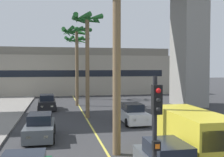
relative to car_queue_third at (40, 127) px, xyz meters
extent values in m
cube|color=#DBCC4C|center=(3.55, 5.11, -0.72)|extent=(0.14, 56.00, 0.01)
cube|color=gray|center=(16.11, 12.23, 6.79)|extent=(2.80, 4.40, 15.02)
cube|color=#BCB29E|center=(3.55, 29.41, 2.44)|extent=(32.31, 8.00, 6.33)
cube|color=gray|center=(3.55, 29.41, 6.21)|extent=(31.66, 7.20, 1.20)
cube|color=black|center=(3.55, 25.39, 2.76)|extent=(29.08, 0.04, 1.00)
cube|color=black|center=(5.18, -7.59, 0.54)|extent=(1.40, 2.06, 0.60)
cube|color=#4C5156|center=(0.00, -0.03, -0.14)|extent=(1.76, 4.12, 0.80)
cube|color=black|center=(0.00, 0.12, 0.54)|extent=(1.42, 2.07, 0.60)
cube|color=#F2EDCC|center=(0.44, -2.05, -0.09)|extent=(0.24, 0.08, 0.14)
cube|color=#F2EDCC|center=(-0.50, -2.04, -0.09)|extent=(0.24, 0.08, 0.14)
cylinder|color=black|center=(0.79, -1.31, -0.40)|extent=(0.23, 0.64, 0.64)
cylinder|color=black|center=(-0.83, -1.29, -0.40)|extent=(0.23, 0.64, 0.64)
cylinder|color=black|center=(0.82, 1.23, -0.40)|extent=(0.23, 0.64, 0.64)
cylinder|color=black|center=(-0.79, 1.25, -0.40)|extent=(0.23, 0.64, 0.64)
cube|color=white|center=(6.96, 3.55, -0.14)|extent=(1.71, 4.10, 0.80)
cube|color=black|center=(6.96, 3.70, 0.54)|extent=(1.40, 2.05, 0.60)
cube|color=#F2EDCC|center=(7.43, 1.54, -0.09)|extent=(0.24, 0.08, 0.14)
cube|color=#F2EDCC|center=(6.49, 1.54, -0.09)|extent=(0.24, 0.08, 0.14)
cylinder|color=black|center=(7.77, 2.28, -0.40)|extent=(0.22, 0.64, 0.64)
cylinder|color=black|center=(6.15, 2.28, -0.40)|extent=(0.22, 0.64, 0.64)
cylinder|color=black|center=(7.76, 4.82, -0.40)|extent=(0.22, 0.64, 0.64)
cylinder|color=black|center=(6.15, 4.82, -0.40)|extent=(0.22, 0.64, 0.64)
cube|color=black|center=(0.04, 11.98, -0.14)|extent=(1.86, 4.16, 0.80)
cube|color=black|center=(0.04, 12.13, 0.54)|extent=(1.47, 2.10, 0.60)
cube|color=#F2EDCC|center=(0.59, 9.99, -0.09)|extent=(0.24, 0.09, 0.14)
cube|color=#F2EDCC|center=(-0.35, 9.96, -0.09)|extent=(0.24, 0.09, 0.14)
cylinder|color=black|center=(0.90, 10.74, -0.40)|extent=(0.24, 0.65, 0.64)
cylinder|color=black|center=(-0.71, 10.68, -0.40)|extent=(0.24, 0.65, 0.64)
cylinder|color=black|center=(0.80, 13.28, -0.40)|extent=(0.24, 0.65, 0.64)
cylinder|color=black|center=(-0.81, 13.22, -0.40)|extent=(0.24, 0.65, 0.64)
cube|color=yellow|center=(7.20, -5.63, 0.59)|extent=(2.06, 5.22, 2.10)
cube|color=black|center=(7.17, -8.19, 0.94)|extent=(1.80, 0.10, 0.80)
cylinder|color=black|center=(8.17, -4.08, -0.34)|extent=(0.27, 0.76, 0.76)
cylinder|color=black|center=(6.27, -4.06, -0.34)|extent=(0.27, 0.76, 0.76)
cylinder|color=black|center=(3.54, -10.61, 1.38)|extent=(0.12, 0.12, 4.20)
cube|color=black|center=(3.54, -10.75, 2.88)|extent=(0.24, 0.20, 0.76)
sphere|color=red|center=(3.54, -10.85, 3.12)|extent=(0.14, 0.14, 0.14)
sphere|color=black|center=(3.54, -10.85, 2.88)|extent=(0.14, 0.14, 0.14)
sphere|color=black|center=(3.54, -10.85, 2.64)|extent=(0.14, 0.14, 0.14)
cube|color=black|center=(3.54, -10.73, 1.68)|extent=(0.20, 0.16, 0.24)
cube|color=orange|center=(3.54, -10.81, 1.68)|extent=(0.12, 0.03, 0.12)
cylinder|color=brown|center=(3.91, 21.70, 3.47)|extent=(0.46, 0.46, 8.38)
sphere|color=#236028|center=(3.91, 21.70, 7.81)|extent=(0.60, 0.60, 0.60)
cone|color=#236028|center=(5.08, 21.76, 7.61)|extent=(0.56, 2.40, 0.83)
cone|color=#236028|center=(4.60, 22.65, 7.46)|extent=(2.18, 1.74, 1.10)
cone|color=#236028|center=(3.59, 22.82, 7.49)|extent=(2.40, 1.07, 1.06)
cone|color=#236028|center=(2.87, 22.24, 7.54)|extent=(1.49, 2.31, 0.97)
cone|color=#236028|center=(2.84, 21.24, 7.56)|extent=(1.34, 2.36, 0.93)
cone|color=#236028|center=(3.63, 20.56, 7.47)|extent=(2.40, 1.01, 1.08)
cone|color=#236028|center=(4.75, 20.88, 7.58)|extent=(1.98, 2.01, 0.88)
cylinder|color=brown|center=(3.36, 14.47, 3.59)|extent=(0.34, 0.34, 8.63)
sphere|color=#236028|center=(3.36, 14.47, 8.06)|extent=(0.60, 0.60, 0.60)
cone|color=#236028|center=(4.51, 14.44, 7.71)|extent=(0.49, 2.35, 1.08)
cone|color=#236028|center=(4.23, 15.23, 7.72)|extent=(1.87, 2.06, 1.07)
cone|color=#236028|center=(3.53, 15.61, 7.79)|extent=(2.39, 0.79, 0.95)
cone|color=#236028|center=(2.76, 15.46, 7.74)|extent=(2.23, 1.59, 1.04)
cone|color=#236028|center=(2.31, 14.96, 7.72)|extent=(1.39, 2.31, 1.08)
cone|color=#236028|center=(2.33, 13.94, 7.77)|extent=(1.46, 2.29, 0.99)
cone|color=#236028|center=(2.93, 13.39, 7.70)|extent=(2.34, 1.27, 1.10)
cone|color=#236028|center=(3.54, 13.33, 7.82)|extent=(2.40, 0.81, 0.89)
cone|color=#236028|center=(4.26, 13.75, 7.88)|extent=(1.81, 2.11, 0.78)
cylinder|color=brown|center=(3.99, -3.91, 3.69)|extent=(0.41, 0.41, 8.83)
cylinder|color=brown|center=(3.69, 6.56, 3.62)|extent=(0.35, 0.35, 8.69)
sphere|color=#236028|center=(3.69, 6.56, 8.12)|extent=(0.60, 0.60, 0.60)
cone|color=#236028|center=(4.62, 6.65, 7.76)|extent=(0.61, 1.93, 1.07)
cone|color=#236028|center=(4.07, 7.41, 7.89)|extent=(1.93, 1.18, 0.87)
cone|color=#236028|center=(3.32, 7.42, 7.82)|extent=(1.93, 1.17, 0.99)
cone|color=#236028|center=(2.77, 6.68, 7.91)|extent=(0.68, 1.96, 0.84)
cone|color=#236028|center=(3.11, 5.83, 7.89)|extent=(1.77, 1.54, 0.88)
cone|color=#236028|center=(4.09, 5.72, 7.85)|extent=(1.92, 1.22, 0.94)
camera|label=1|loc=(1.00, -17.44, 3.71)|focal=44.28mm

